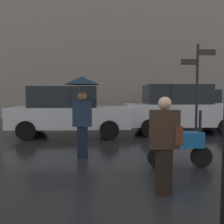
# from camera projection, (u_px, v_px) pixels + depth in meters

# --- Properties ---
(pedestrian_with_umbrella) EXTENTS (0.87, 0.87, 2.02)m
(pedestrian_with_umbrella) POSITION_uv_depth(u_px,v_px,m) (82.00, 98.00, 5.91)
(pedestrian_with_umbrella) COLOR black
(pedestrian_with_umbrella) RESTS_ON ground
(pedestrian_with_bag) EXTENTS (0.48, 0.24, 1.54)m
(pedestrian_with_bag) POSITION_uv_depth(u_px,v_px,m) (165.00, 140.00, 3.72)
(pedestrian_with_bag) COLOR black
(pedestrian_with_bag) RESTS_ON ground
(parked_scooter) EXTENTS (1.40, 0.32, 1.23)m
(parked_scooter) POSITION_uv_depth(u_px,v_px,m) (178.00, 142.00, 5.13)
(parked_scooter) COLOR black
(parked_scooter) RESTS_ON ground
(parked_car_left) EXTENTS (4.42, 1.99, 1.87)m
(parked_car_left) POSITION_uv_depth(u_px,v_px,m) (69.00, 111.00, 9.17)
(parked_car_left) COLOR silver
(parked_car_left) RESTS_ON ground
(parked_car_right) EXTENTS (4.52, 1.87, 1.97)m
(parked_car_right) POSITION_uv_depth(u_px,v_px,m) (179.00, 109.00, 9.79)
(parked_car_right) COLOR silver
(parked_car_right) RESTS_ON ground
(parked_car_distant) EXTENTS (4.19, 2.01, 1.84)m
(parked_car_distant) POSITION_uv_depth(u_px,v_px,m) (196.00, 106.00, 13.17)
(parked_car_distant) COLOR #1E234C
(parked_car_distant) RESTS_ON ground
(street_signpost) EXTENTS (1.08, 0.08, 3.14)m
(street_signpost) POSITION_uv_depth(u_px,v_px,m) (197.00, 84.00, 7.54)
(street_signpost) COLOR black
(street_signpost) RESTS_ON ground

